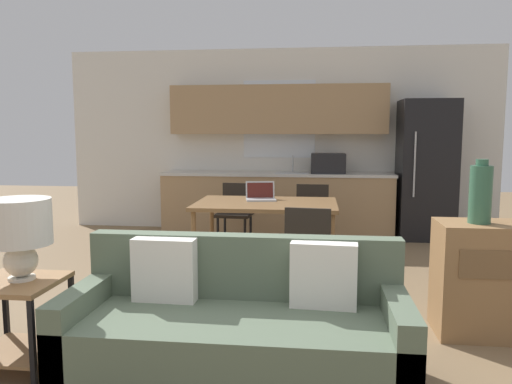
{
  "coord_description": "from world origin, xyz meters",
  "views": [
    {
      "loc": [
        0.55,
        -2.87,
        1.48
      ],
      "look_at": [
        0.03,
        1.5,
        0.95
      ],
      "focal_mm": 35.0,
      "sensor_mm": 36.0,
      "label": 1
    }
  ],
  "objects_px": {
    "side_table": "(17,310)",
    "laptop": "(261,195)",
    "refrigerator": "(426,170)",
    "table_lamp": "(19,229)",
    "dining_chair_far_left": "(236,211)",
    "couch": "(238,324)",
    "dining_chair_near_right": "(309,244)",
    "vase": "(480,194)",
    "dining_table": "(266,208)",
    "credenza": "(504,280)",
    "dining_chair_far_right": "(312,213)"
  },
  "relations": [
    {
      "from": "couch",
      "to": "dining_chair_near_right",
      "type": "distance_m",
      "value": 1.61
    },
    {
      "from": "credenza",
      "to": "vase",
      "type": "relative_size",
      "value": 2.08
    },
    {
      "from": "vase",
      "to": "laptop",
      "type": "xyz_separation_m",
      "value": [
        -1.77,
        1.74,
        -0.26
      ]
    },
    {
      "from": "dining_table",
      "to": "credenza",
      "type": "distance_m",
      "value": 2.45
    },
    {
      "from": "dining_chair_far_left",
      "to": "credenza",
      "type": "bearing_deg",
      "value": -41.51
    },
    {
      "from": "dining_chair_far_left",
      "to": "table_lamp",
      "type": "bearing_deg",
      "value": -99.27
    },
    {
      "from": "dining_table",
      "to": "dining_chair_far_right",
      "type": "bearing_deg",
      "value": 60.37
    },
    {
      "from": "dining_table",
      "to": "table_lamp",
      "type": "relative_size",
      "value": 2.96
    },
    {
      "from": "dining_table",
      "to": "dining_chair_far_left",
      "type": "xyz_separation_m",
      "value": [
        -0.47,
        0.89,
        -0.19
      ]
    },
    {
      "from": "dining_chair_far_left",
      "to": "laptop",
      "type": "bearing_deg",
      "value": -56.4
    },
    {
      "from": "couch",
      "to": "dining_chair_far_right",
      "type": "distance_m",
      "value": 3.27
    },
    {
      "from": "side_table",
      "to": "laptop",
      "type": "bearing_deg",
      "value": 65.26
    },
    {
      "from": "vase",
      "to": "dining_chair_far_right",
      "type": "relative_size",
      "value": 0.55
    },
    {
      "from": "table_lamp",
      "to": "laptop",
      "type": "distance_m",
      "value": 2.89
    },
    {
      "from": "dining_table",
      "to": "vase",
      "type": "distance_m",
      "value": 2.33
    },
    {
      "from": "couch",
      "to": "vase",
      "type": "xyz_separation_m",
      "value": [
        1.62,
        0.84,
        0.71
      ]
    },
    {
      "from": "side_table",
      "to": "dining_chair_far_right",
      "type": "bearing_deg",
      "value": 61.68
    },
    {
      "from": "table_lamp",
      "to": "dining_chair_near_right",
      "type": "relative_size",
      "value": 0.61
    },
    {
      "from": "side_table",
      "to": "table_lamp",
      "type": "bearing_deg",
      "value": 45.04
    },
    {
      "from": "table_lamp",
      "to": "credenza",
      "type": "bearing_deg",
      "value": 15.85
    },
    {
      "from": "couch",
      "to": "table_lamp",
      "type": "distance_m",
      "value": 1.46
    },
    {
      "from": "refrigerator",
      "to": "credenza",
      "type": "distance_m",
      "value": 3.46
    },
    {
      "from": "refrigerator",
      "to": "laptop",
      "type": "distance_m",
      "value": 2.71
    },
    {
      "from": "refrigerator",
      "to": "side_table",
      "type": "distance_m",
      "value": 5.51
    },
    {
      "from": "dining_chair_near_right",
      "to": "couch",
      "type": "bearing_deg",
      "value": 81.46
    },
    {
      "from": "dining_table",
      "to": "side_table",
      "type": "relative_size",
      "value": 2.61
    },
    {
      "from": "dining_table",
      "to": "credenza",
      "type": "relative_size",
      "value": 1.57
    },
    {
      "from": "table_lamp",
      "to": "dining_table",
      "type": "bearing_deg",
      "value": 62.38
    },
    {
      "from": "couch",
      "to": "dining_chair_far_right",
      "type": "xyz_separation_m",
      "value": [
        0.41,
        3.24,
        0.16
      ]
    },
    {
      "from": "table_lamp",
      "to": "credenza",
      "type": "distance_m",
      "value": 3.33
    },
    {
      "from": "table_lamp",
      "to": "side_table",
      "type": "bearing_deg",
      "value": -134.96
    },
    {
      "from": "laptop",
      "to": "side_table",
      "type": "bearing_deg",
      "value": -125.43
    },
    {
      "from": "dining_chair_far_left",
      "to": "laptop",
      "type": "xyz_separation_m",
      "value": [
        0.39,
        -0.7,
        0.29
      ]
    },
    {
      "from": "couch",
      "to": "dining_chair_far_left",
      "type": "distance_m",
      "value": 3.33
    },
    {
      "from": "dining_chair_near_right",
      "to": "vase",
      "type": "bearing_deg",
      "value": 156.05
    },
    {
      "from": "credenza",
      "to": "dining_chair_far_left",
      "type": "bearing_deg",
      "value": 134.19
    },
    {
      "from": "laptop",
      "to": "refrigerator",
      "type": "bearing_deg",
      "value": 27.81
    },
    {
      "from": "vase",
      "to": "refrigerator",
      "type": "bearing_deg",
      "value": 84.2
    },
    {
      "from": "dining_table",
      "to": "table_lamp",
      "type": "bearing_deg",
      "value": -117.62
    },
    {
      "from": "refrigerator",
      "to": "vase",
      "type": "relative_size",
      "value": 4.18
    },
    {
      "from": "refrigerator",
      "to": "side_table",
      "type": "xyz_separation_m",
      "value": [
        -3.34,
        -4.34,
        -0.57
      ]
    },
    {
      "from": "credenza",
      "to": "vase",
      "type": "distance_m",
      "value": 0.66
    },
    {
      "from": "refrigerator",
      "to": "table_lamp",
      "type": "relative_size",
      "value": 3.8
    },
    {
      "from": "dining_table",
      "to": "credenza",
      "type": "xyz_separation_m",
      "value": [
        1.89,
        -1.54,
        -0.26
      ]
    },
    {
      "from": "vase",
      "to": "dining_chair_far_right",
      "type": "height_order",
      "value": "vase"
    },
    {
      "from": "dining_table",
      "to": "laptop",
      "type": "xyz_separation_m",
      "value": [
        -0.08,
        0.19,
        0.11
      ]
    },
    {
      "from": "dining_table",
      "to": "couch",
      "type": "height_order",
      "value": "couch"
    },
    {
      "from": "dining_chair_near_right",
      "to": "laptop",
      "type": "bearing_deg",
      "value": -55.84
    },
    {
      "from": "credenza",
      "to": "dining_table",
      "type": "bearing_deg",
      "value": 140.76
    },
    {
      "from": "credenza",
      "to": "dining_chair_far_right",
      "type": "bearing_deg",
      "value": 120.52
    }
  ]
}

